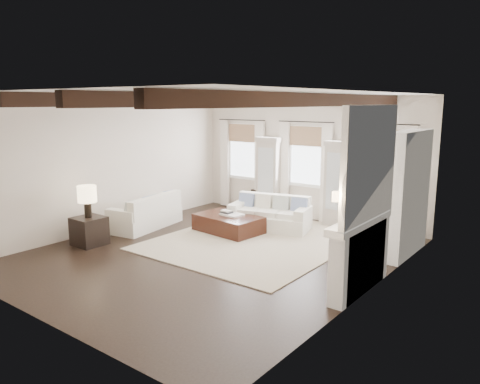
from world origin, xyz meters
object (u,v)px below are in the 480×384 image
Objects in this scene: sofa_back at (270,216)px; side_table_back at (261,200)px; ottoman at (229,224)px; side_table_front at (89,231)px; sofa_left at (147,214)px.

side_table_back is (-1.32, 1.48, -0.02)m from sofa_back.
side_table_front is (-1.78, -2.60, 0.10)m from ottoman.
sofa_back is 1.06m from ottoman.
sofa_back is 3.02m from sofa_left.
side_table_back is (-0.71, 2.34, 0.10)m from ottoman.
sofa_left reaches higher than side_table_back.
sofa_back is 3.33× the size of side_table_back.
side_table_back is (1.07, 4.94, 0.00)m from side_table_front.
sofa_left is at bearing -148.91° from ottoman.
side_table_back is at bearing 112.70° from ottoman.
sofa_left reaches higher than sofa_back.
side_table_back is at bearing 131.71° from sofa_back.
sofa_back is at bearing -48.29° from side_table_back.
ottoman is at bearing -73.23° from side_table_back.
sofa_left is at bearing -109.75° from side_table_back.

